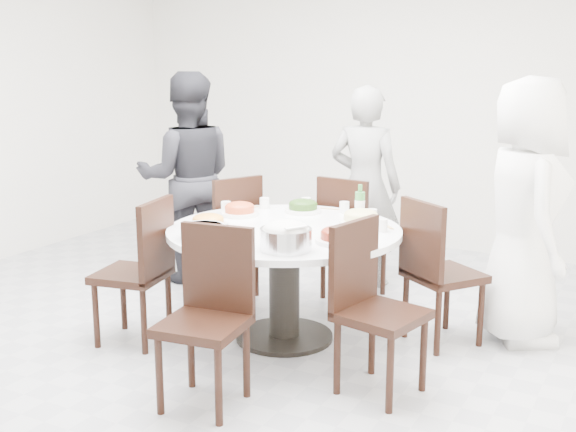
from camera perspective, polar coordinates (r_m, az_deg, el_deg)
The scene contains 22 objects.
floor at distance 4.75m, azimuth -3.90°, elevation -10.09°, with size 6.00×6.00×0.01m, color #B4B5BA.
wall_back at distance 7.11m, azimuth 9.09°, elevation 8.96°, with size 6.00×0.01×2.80m, color white.
dining_table at distance 4.71m, azimuth -0.29°, elevation -5.41°, with size 1.50×1.50×0.75m, color white.
chair_ne at distance 4.74m, azimuth 12.25°, elevation -4.32°, with size 0.42×0.42×0.95m, color black.
chair_n at distance 5.53m, azimuth 5.24°, elevation -1.65°, with size 0.42×0.42×0.95m, color black.
chair_nw at distance 5.57m, azimuth -4.99°, elevation -1.53°, with size 0.42×0.42×0.95m, color black.
chair_sw at distance 4.75m, azimuth -12.28°, elevation -4.28°, with size 0.42×0.42×0.95m, color black.
chair_s at distance 3.83m, azimuth -6.76°, elevation -8.24°, with size 0.42×0.42×0.95m, color black.
chair_se at distance 3.98m, azimuth 7.42°, elevation -7.45°, with size 0.42×0.42×0.95m, color black.
diner_right at distance 4.84m, azimuth 18.17°, elevation 0.34°, with size 0.84×0.54×1.71m, color white.
diner_middle at distance 5.82m, azimuth 6.10°, elevation 2.35°, with size 0.59×0.38×1.61m, color black.
diner_left at distance 5.96m, azimuth -7.96°, elevation 3.03°, with size 0.83×0.65×1.71m, color black.
dish_greens at distance 5.07m, azimuth 1.19°, elevation 0.66°, with size 0.26×0.26×0.07m, color white.
dish_pale at distance 4.75m, azimuth 5.76°, elevation -0.16°, with size 0.29×0.29×0.08m, color white.
dish_orange at distance 4.98m, azimuth -3.84°, elevation 0.44°, with size 0.26×0.26×0.07m, color white.
dish_redbrown at distance 4.26m, azimuth 4.07°, elevation -1.66°, with size 0.28×0.28×0.07m, color white.
dish_tofu at distance 4.63m, azimuth -6.32°, elevation -0.57°, with size 0.26×0.26×0.07m, color white.
rice_bowl at distance 4.08m, azimuth -0.18°, elevation -1.85°, with size 0.30×0.30×0.13m, color silver.
soup_bowl at distance 4.38m, azimuth -6.75°, elevation -1.22°, with size 0.27×0.27×0.08m, color white.
beverage_bottle at distance 4.89m, azimuth 5.70°, elevation 1.15°, with size 0.07×0.07×0.23m, color #317A34.
tea_cups at distance 5.15m, azimuth 3.11°, elevation 0.92°, with size 0.07×0.07×0.08m, color white.
chopsticks at distance 5.17m, azimuth 2.84°, elevation 0.58°, with size 0.24×0.04×0.01m, color tan, non-canonical shape.
Camera 1 is at (2.36, -3.70, 1.83)m, focal length 45.00 mm.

